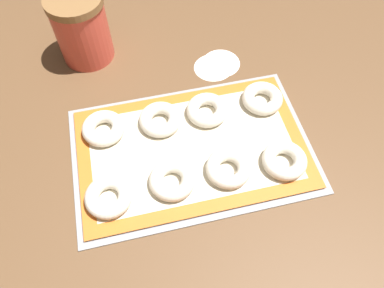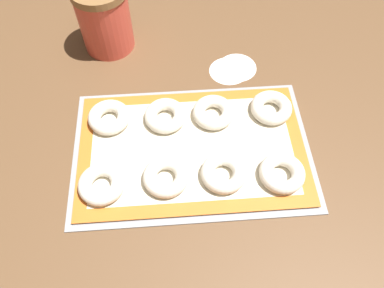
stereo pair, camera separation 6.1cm
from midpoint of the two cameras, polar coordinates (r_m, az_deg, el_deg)
The scene contains 14 objects.
ground_plane at distance 0.73m, azimuth 1.00°, elevation -1.62°, with size 2.80×2.80×0.00m, color brown.
baking_tray at distance 0.73m, azimuth 2.39°, elevation -1.00°, with size 0.46×0.30×0.01m.
baking_mat at distance 0.73m, azimuth 2.40°, elevation -0.78°, with size 0.44×0.28×0.00m.
bagel_front_far_left at distance 0.69m, azimuth -11.15°, elevation -6.21°, with size 0.08×0.08×0.03m.
bagel_front_mid_left at distance 0.68m, azimuth -1.44°, elevation -5.20°, with size 0.08×0.08×0.03m.
bagel_front_mid_right at distance 0.69m, azimuth 7.37°, elevation -4.58°, with size 0.08×0.08×0.03m.
bagel_front_far_right at distance 0.71m, azimuth 15.97°, elevation -4.46°, with size 0.08×0.08×0.03m.
bagel_back_far_left at distance 0.76m, azimuth -10.30°, elevation 3.88°, with size 0.08×0.08×0.03m.
bagel_back_mid_left at distance 0.75m, azimuth -1.77°, elevation 4.18°, with size 0.08×0.08×0.03m.
bagel_back_mid_right at distance 0.76m, azimuth 5.58°, elevation 4.68°, with size 0.08×0.08×0.03m.
bagel_back_far_right at distance 0.79m, azimuth 14.19°, elevation 5.25°, with size 0.08×0.08×0.03m.
flour_canister at distance 0.89m, azimuth -11.24°, elevation 18.28°, with size 0.12×0.12×0.15m.
flour_patch_near at distance 0.88m, azimuth 8.96°, elevation 11.42°, with size 0.09×0.09×0.00m.
flour_patch_far at distance 0.87m, azimuth 7.67°, elevation 10.94°, with size 0.09×0.09×0.00m.
Camera 2 is at (-0.01, -0.38, 0.63)m, focal length 35.00 mm.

